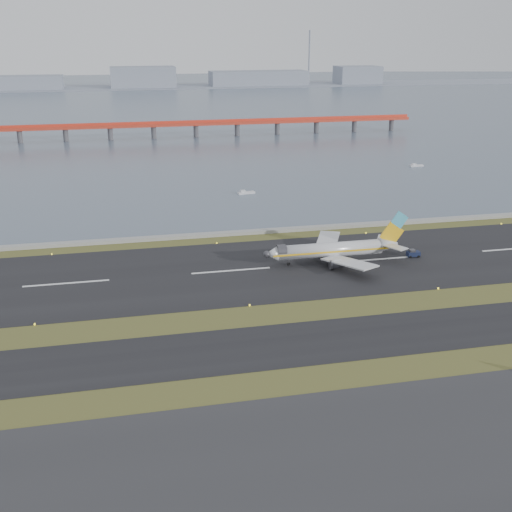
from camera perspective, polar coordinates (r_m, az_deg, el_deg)
The scene contains 12 objects.
ground at distance 134.11m, azimuth 0.10°, elevation -5.74°, with size 1000.00×1000.00×0.00m, color #36491A.
apron_strip at distance 89.17m, azimuth 8.35°, elevation -20.36°, with size 1000.00×50.00×0.10m, color #2A2A2C.
taxiway_strip at distance 123.59m, azimuth 1.33°, elevation -8.00°, with size 1000.00×18.00×0.10m, color black.
runway_strip at distance 161.24m, azimuth -2.23°, elevation -1.32°, with size 1000.00×45.00×0.10m, color black.
seawall at distance 189.13m, azimuth -3.87°, elevation 1.92°, with size 1000.00×2.50×1.00m, color gray.
bay_water at distance 582.03m, azimuth -10.11°, elevation 13.34°, with size 1400.00×800.00×1.30m, color #4D5A6E.
red_pier at distance 374.85m, azimuth -5.37°, elevation 11.57°, with size 260.00×5.00×10.20m.
far_shoreline at distance 741.48m, azimuth -9.71°, elevation 15.04°, with size 1400.00×80.00×60.50m.
airliner at distance 167.54m, azimuth 7.06°, elevation 0.58°, with size 38.52×32.89×12.80m.
pushback_tug at distance 175.81m, azimuth 13.79°, elevation 0.23°, with size 3.45×2.13×2.16m.
workboat_near at distance 239.34m, azimuth -0.92°, elevation 5.65°, with size 6.59×2.88×1.55m.
workboat_far at distance 298.66m, azimuth 14.05°, elevation 7.81°, with size 6.15×2.01×1.49m.
Camera 1 is at (-26.57, -118.67, 56.55)m, focal length 45.00 mm.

